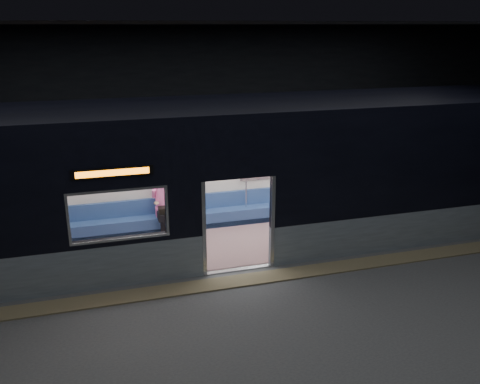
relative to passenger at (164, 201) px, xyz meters
name	(u,v)px	position (x,y,z in m)	size (l,w,h in m)	color
station_floor	(254,294)	(1.19, -3.55, -0.85)	(24.00, 14.00, 0.01)	#47494C
station_envelope	(255,106)	(1.19, -3.55, 2.82)	(24.00, 14.00, 5.00)	black
tactile_strip	(245,280)	(1.19, -3.00, -0.83)	(22.80, 0.50, 0.03)	#8C7F59
metro_car	(220,169)	(1.19, -1.00, 1.00)	(18.00, 3.04, 3.35)	#93A1AF
passenger	(164,201)	(0.00, 0.00, 0.00)	(0.48, 0.78, 1.48)	black
handbag	(164,210)	(-0.04, -0.25, -0.14)	(0.29, 0.25, 0.14)	black
transit_map	(263,164)	(2.66, 0.31, 0.67)	(1.12, 0.03, 0.73)	white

